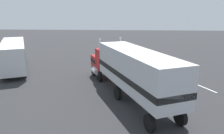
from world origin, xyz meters
name	(u,v)px	position (x,y,z in m)	size (l,w,h in m)	color
ground_plane	(109,79)	(0.00, 0.00, 0.00)	(120.00, 120.00, 0.00)	#2D2D30
lane_stripe_near	(144,90)	(-3.20, -3.50, 0.01)	(4.40, 0.16, 0.01)	silver
lane_stripe_mid	(164,75)	(1.75, -6.18, 0.01)	(4.40, 0.16, 0.01)	silver
lane_stripe_far	(199,85)	(-1.52, -8.97, 0.01)	(4.40, 0.16, 0.01)	silver
semi_truck	(130,68)	(-4.92, -2.12, 2.52)	(13.95, 8.05, 4.50)	#B21919
person_bystander	(139,72)	(-0.09, -3.26, 0.89)	(0.39, 0.48, 1.63)	#2D3347
parked_bus	(13,53)	(3.17, 11.89, 2.07)	(11.01, 7.08, 3.40)	silver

